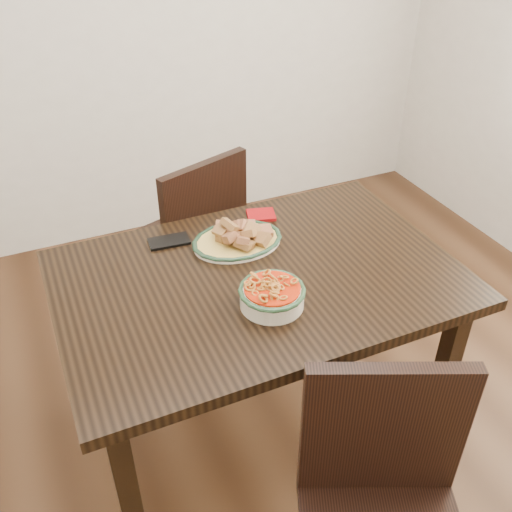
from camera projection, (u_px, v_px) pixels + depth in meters
name	position (u px, v px, depth m)	size (l,w,h in m)	color
floor	(287.00, 434.00, 2.24)	(3.50, 3.50, 0.00)	#351F11
dining_table	(258.00, 296.00, 1.90)	(1.29, 0.86, 0.75)	black
chair_far	(192.00, 237.00, 2.50)	(0.54, 0.54, 0.89)	black
chair_near	(383.00, 507.00, 1.45)	(0.55, 0.55, 0.89)	black
fish_plate	(237.00, 233.00, 1.97)	(0.31, 0.25, 0.11)	white
noodle_bowl	(272.00, 293.00, 1.70)	(0.20, 0.20, 0.08)	beige
smartphone	(169.00, 241.00, 2.00)	(0.14, 0.08, 0.01)	black
napkin	(261.00, 215.00, 2.15)	(0.10, 0.09, 0.01)	#990B0D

